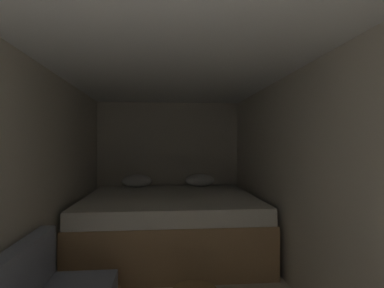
# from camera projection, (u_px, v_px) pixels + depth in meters

# --- Properties ---
(wall_back) EXTENTS (2.39, 0.05, 2.08)m
(wall_back) POSITION_uv_depth(u_px,v_px,m) (169.00, 166.00, 5.06)
(wall_back) COLOR beige
(wall_back) RESTS_ON ground
(wall_left) EXTENTS (0.05, 5.28, 2.08)m
(wall_left) POSITION_uv_depth(u_px,v_px,m) (18.00, 191.00, 2.29)
(wall_left) COLOR beige
(wall_left) RESTS_ON ground
(wall_right) EXTENTS (0.05, 5.28, 2.08)m
(wall_right) POSITION_uv_depth(u_px,v_px,m) (318.00, 187.00, 2.51)
(wall_right) COLOR beige
(wall_right) RESTS_ON ground
(ceiling_slab) EXTENTS (2.39, 5.28, 0.05)m
(ceiling_slab) POSITION_uv_depth(u_px,v_px,m) (175.00, 53.00, 2.41)
(ceiling_slab) COLOR white
(ceiling_slab) RESTS_ON wall_left
(bed) EXTENTS (2.17, 1.99, 0.93)m
(bed) POSITION_uv_depth(u_px,v_px,m) (170.00, 223.00, 4.00)
(bed) COLOR tan
(bed) RESTS_ON ground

